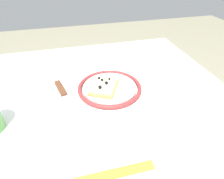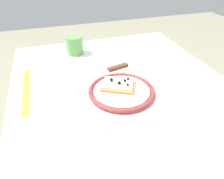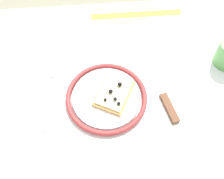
{
  "view_description": "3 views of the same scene",
  "coord_description": "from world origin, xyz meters",
  "px_view_note": "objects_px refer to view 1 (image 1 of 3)",
  "views": [
    {
      "loc": [
        0.09,
        0.54,
        1.1
      ],
      "look_at": [
        -0.04,
        0.04,
        0.73
      ],
      "focal_mm": 30.51,
      "sensor_mm": 36.0,
      "label": 1
    },
    {
      "loc": [
        -0.57,
        0.22,
        1.12
      ],
      "look_at": [
        -0.02,
        0.05,
        0.72
      ],
      "focal_mm": 33.59,
      "sensor_mm": 36.0,
      "label": 2
    },
    {
      "loc": [
        -0.05,
        -0.37,
        1.43
      ],
      "look_at": [
        -0.02,
        0.04,
        0.72
      ],
      "focal_mm": 48.08,
      "sensor_mm": 36.0,
      "label": 3
    }
  ],
  "objects_px": {
    "dining_table": "(99,108)",
    "knife": "(63,94)",
    "fork": "(153,86)",
    "napkin": "(133,51)",
    "plate": "(110,88)",
    "pizza_slice_near": "(104,86)"
  },
  "relations": [
    {
      "from": "dining_table",
      "to": "plate",
      "type": "xyz_separation_m",
      "value": [
        -0.04,
        0.02,
        0.1
      ]
    },
    {
      "from": "dining_table",
      "to": "napkin",
      "type": "xyz_separation_m",
      "value": [
        -0.22,
        -0.26,
        0.1
      ]
    },
    {
      "from": "dining_table",
      "to": "fork",
      "type": "xyz_separation_m",
      "value": [
        -0.19,
        0.04,
        0.1
      ]
    },
    {
      "from": "knife",
      "to": "fork",
      "type": "bearing_deg",
      "value": 174.07
    },
    {
      "from": "fork",
      "to": "napkin",
      "type": "distance_m",
      "value": 0.3
    },
    {
      "from": "dining_table",
      "to": "knife",
      "type": "xyz_separation_m",
      "value": [
        0.12,
        0.01,
        0.1
      ]
    },
    {
      "from": "plate",
      "to": "napkin",
      "type": "xyz_separation_m",
      "value": [
        -0.18,
        -0.27,
        -0.01
      ]
    },
    {
      "from": "dining_table",
      "to": "napkin",
      "type": "bearing_deg",
      "value": -130.72
    },
    {
      "from": "plate",
      "to": "knife",
      "type": "distance_m",
      "value": 0.16
    },
    {
      "from": "plate",
      "to": "knife",
      "type": "xyz_separation_m",
      "value": [
        0.16,
        -0.01,
        -0.0
      ]
    },
    {
      "from": "dining_table",
      "to": "pizza_slice_near",
      "type": "bearing_deg",
      "value": 125.76
    },
    {
      "from": "fork",
      "to": "napkin",
      "type": "xyz_separation_m",
      "value": [
        -0.03,
        -0.3,
        0.0
      ]
    },
    {
      "from": "dining_table",
      "to": "knife",
      "type": "height_order",
      "value": "knife"
    },
    {
      "from": "pizza_slice_near",
      "to": "knife",
      "type": "distance_m",
      "value": 0.14
    },
    {
      "from": "plate",
      "to": "napkin",
      "type": "height_order",
      "value": "plate"
    },
    {
      "from": "dining_table",
      "to": "napkin",
      "type": "distance_m",
      "value": 0.35
    },
    {
      "from": "plate",
      "to": "fork",
      "type": "bearing_deg",
      "value": 172.19
    },
    {
      "from": "pizza_slice_near",
      "to": "napkin",
      "type": "height_order",
      "value": "pizza_slice_near"
    },
    {
      "from": "napkin",
      "to": "pizza_slice_near",
      "type": "bearing_deg",
      "value": 53.98
    },
    {
      "from": "fork",
      "to": "knife",
      "type": "bearing_deg",
      "value": -5.93
    },
    {
      "from": "plate",
      "to": "pizza_slice_near",
      "type": "height_order",
      "value": "pizza_slice_near"
    },
    {
      "from": "dining_table",
      "to": "fork",
      "type": "relative_size",
      "value": 4.49
    }
  ]
}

